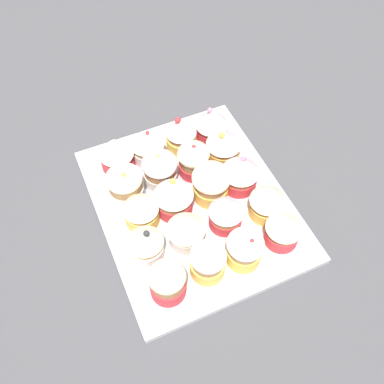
# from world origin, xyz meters

# --- Properties ---
(ground_plane) EXTENTS (1.80, 1.80, 0.03)m
(ground_plane) POSITION_xyz_m (0.00, 0.00, -0.01)
(ground_plane) COLOR #4C4C51
(baking_tray) EXTENTS (0.31, 0.38, 0.01)m
(baking_tray) POSITION_xyz_m (0.00, 0.00, 0.01)
(baking_tray) COLOR silver
(baking_tray) RESTS_ON ground_plane
(cupcake_0) EXTENTS (0.06, 0.06, 0.07)m
(cupcake_0) POSITION_xyz_m (-0.10, -0.13, 0.05)
(cupcake_0) COLOR #D1333D
(cupcake_0) RESTS_ON baking_tray
(cupcake_1) EXTENTS (0.06, 0.06, 0.06)m
(cupcake_1) POSITION_xyz_m (-0.03, -0.13, 0.05)
(cupcake_1) COLOR #EFC651
(cupcake_1) RESTS_ON baking_tray
(cupcake_2) EXTENTS (0.06, 0.06, 0.07)m
(cupcake_2) POSITION_xyz_m (0.03, -0.13, 0.05)
(cupcake_2) COLOR #EFC651
(cupcake_2) RESTS_ON baking_tray
(cupcake_3) EXTENTS (0.06, 0.06, 0.07)m
(cupcake_3) POSITION_xyz_m (0.10, -0.12, 0.05)
(cupcake_3) COLOR #D1333D
(cupcake_3) RESTS_ON baking_tray
(cupcake_4) EXTENTS (0.06, 0.06, 0.07)m
(cupcake_4) POSITION_xyz_m (-0.10, -0.06, 0.05)
(cupcake_4) COLOR white
(cupcake_4) RESTS_ON baking_tray
(cupcake_5) EXTENTS (0.06, 0.06, 0.08)m
(cupcake_5) POSITION_xyz_m (-0.04, -0.06, 0.05)
(cupcake_5) COLOR white
(cupcake_5) RESTS_ON baking_tray
(cupcake_6) EXTENTS (0.06, 0.06, 0.07)m
(cupcake_6) POSITION_xyz_m (0.03, -0.06, 0.05)
(cupcake_6) COLOR #D1333D
(cupcake_6) RESTS_ON baking_tray
(cupcake_7) EXTENTS (0.06, 0.06, 0.07)m
(cupcake_7) POSITION_xyz_m (0.10, -0.07, 0.05)
(cupcake_7) COLOR #EFC651
(cupcake_7) RESTS_ON baking_tray
(cupcake_8) EXTENTS (0.06, 0.06, 0.07)m
(cupcake_8) POSITION_xyz_m (-0.09, 0.00, 0.05)
(cupcake_8) COLOR #EFC651
(cupcake_8) RESTS_ON baking_tray
(cupcake_9) EXTENTS (0.07, 0.07, 0.08)m
(cupcake_9) POSITION_xyz_m (-0.03, 0.00, 0.05)
(cupcake_9) COLOR #D1333D
(cupcake_9) RESTS_ON baking_tray
(cupcake_10) EXTENTS (0.07, 0.07, 0.07)m
(cupcake_10) POSITION_xyz_m (0.03, 0.00, 0.05)
(cupcake_10) COLOR #EFC651
(cupcake_10) RESTS_ON baking_tray
(cupcake_11) EXTENTS (0.07, 0.07, 0.08)m
(cupcake_11) POSITION_xyz_m (0.09, -0.00, 0.05)
(cupcake_11) COLOR #D1333D
(cupcake_11) RESTS_ON baking_tray
(cupcake_12) EXTENTS (0.06, 0.06, 0.07)m
(cupcake_12) POSITION_xyz_m (-0.10, 0.06, 0.05)
(cupcake_12) COLOR white
(cupcake_12) RESTS_ON baking_tray
(cupcake_13) EXTENTS (0.06, 0.06, 0.06)m
(cupcake_13) POSITION_xyz_m (-0.03, 0.07, 0.04)
(cupcake_13) COLOR white
(cupcake_13) RESTS_ON baking_tray
(cupcake_14) EXTENTS (0.06, 0.06, 0.07)m
(cupcake_14) POSITION_xyz_m (0.03, 0.06, 0.05)
(cupcake_14) COLOR #D1333D
(cupcake_14) RESTS_ON baking_tray
(cupcake_15) EXTENTS (0.06, 0.06, 0.07)m
(cupcake_15) POSITION_xyz_m (0.09, 0.07, 0.05)
(cupcake_15) COLOR #EFC651
(cupcake_15) RESTS_ON baking_tray
(cupcake_16) EXTENTS (0.06, 0.06, 0.07)m
(cupcake_16) POSITION_xyz_m (-0.09, 0.13, 0.05)
(cupcake_16) COLOR #D1333D
(cupcake_16) RESTS_ON baking_tray
(cupcake_17) EXTENTS (0.06, 0.06, 0.07)m
(cupcake_17) POSITION_xyz_m (-0.03, 0.12, 0.05)
(cupcake_17) COLOR white
(cupcake_17) RESTS_ON baking_tray
(cupcake_18) EXTENTS (0.06, 0.06, 0.08)m
(cupcake_18) POSITION_xyz_m (0.03, 0.12, 0.05)
(cupcake_18) COLOR #EFC651
(cupcake_18) RESTS_ON baking_tray
(cupcake_19) EXTENTS (0.06, 0.06, 0.07)m
(cupcake_19) POSITION_xyz_m (0.10, 0.12, 0.05)
(cupcake_19) COLOR #D1333D
(cupcake_19) RESTS_ON baking_tray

